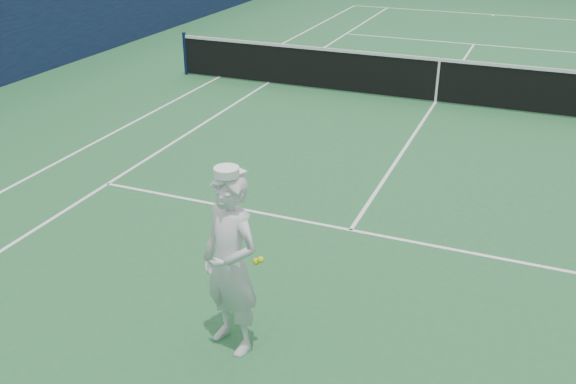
% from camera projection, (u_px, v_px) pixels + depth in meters
% --- Properties ---
extents(ground, '(80.00, 80.00, 0.00)m').
position_uv_depth(ground, '(435.00, 103.00, 14.34)').
color(ground, '#246034').
rests_on(ground, ground).
extents(court_markings, '(11.03, 23.83, 0.01)m').
position_uv_depth(court_markings, '(435.00, 102.00, 14.34)').
color(court_markings, white).
rests_on(court_markings, ground).
extents(windscreen_fence, '(20.12, 36.12, 4.00)m').
position_uv_depth(windscreen_fence, '(445.00, 11.00, 13.49)').
color(windscreen_fence, '#10183C').
rests_on(windscreen_fence, ground).
extents(tennis_net, '(12.88, 0.09, 1.07)m').
position_uv_depth(tennis_net, '(438.00, 78.00, 14.11)').
color(tennis_net, '#141E4C').
rests_on(tennis_net, ground).
extents(tennis_player, '(0.84, 0.74, 2.02)m').
position_uv_depth(tennis_player, '(231.00, 264.00, 6.33)').
color(tennis_player, silver).
rests_on(tennis_player, ground).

